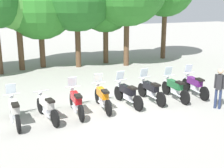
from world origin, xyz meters
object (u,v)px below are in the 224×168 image
object	(u,v)px
motorcycle_1	(47,107)
motorcycle_7	(194,85)
motorcycle_2	(76,101)
tree_3	(39,1)
motorcycle_0	(14,110)
motorcycle_6	(175,88)
tree_5	(106,3)
motorcycle_4	(127,93)
motorcycle_5	(151,90)
tree_2	(17,1)
person_0	(219,85)
motorcycle_3	(102,97)

from	to	relation	value
motorcycle_1	motorcycle_7	distance (m)	6.96
motorcycle_2	tree_3	size ratio (longest dim) A/B	0.33
motorcycle_2	motorcycle_7	distance (m)	5.79
motorcycle_0	motorcycle_7	xyz separation A→B (m)	(8.10, 0.39, 0.00)
motorcycle_2	motorcycle_6	xyz separation A→B (m)	(4.63, 0.14, 0.00)
motorcycle_2	motorcycle_7	size ratio (longest dim) A/B	1.00
motorcycle_2	tree_5	distance (m)	10.67
motorcycle_6	motorcycle_7	xyz separation A→B (m)	(1.16, 0.11, 0.00)
motorcycle_0	motorcycle_2	world-z (taller)	same
motorcycle_1	motorcycle_4	world-z (taller)	motorcycle_4
motorcycle_5	tree_2	size ratio (longest dim) A/B	0.36
tree_2	tree_5	size ratio (longest dim) A/B	1.00
motorcycle_1	motorcycle_5	bearing A→B (deg)	-94.38
motorcycle_1	motorcycle_7	bearing A→B (deg)	-96.28
person_0	tree_5	bearing A→B (deg)	56.62
person_0	motorcycle_5	bearing A→B (deg)	99.93
motorcycle_6	motorcycle_0	bearing A→B (deg)	93.40
motorcycle_3	tree_3	world-z (taller)	tree_3
motorcycle_5	tree_3	size ratio (longest dim) A/B	0.33
motorcycle_3	tree_3	size ratio (longest dim) A/B	0.33
motorcycle_1	motorcycle_6	bearing A→B (deg)	-96.70
motorcycle_3	motorcycle_1	bearing A→B (deg)	101.64
motorcycle_6	tree_5	bearing A→B (deg)	0.95
person_0	tree_2	bearing A→B (deg)	84.44
motorcycle_7	tree_3	distance (m)	11.12
motorcycle_7	motorcycle_1	bearing A→B (deg)	98.07
motorcycle_7	tree_2	bearing A→B (deg)	43.80
motorcycle_7	motorcycle_0	bearing A→B (deg)	97.54
motorcycle_1	motorcycle_7	size ratio (longest dim) A/B	0.99
motorcycle_0	motorcycle_7	size ratio (longest dim) A/B	1.00
motorcycle_6	tree_2	bearing A→B (deg)	34.76
motorcycle_3	motorcycle_6	world-z (taller)	same
tree_3	motorcycle_0	bearing A→B (deg)	-105.45
motorcycle_6	tree_5	xyz separation A→B (m)	(0.02, 8.76, 3.59)
motorcycle_5	person_0	size ratio (longest dim) A/B	1.29
tree_2	tree_5	distance (m)	5.80
motorcycle_5	tree_5	xyz separation A→B (m)	(1.18, 8.63, 3.59)
tree_3	motorcycle_5	bearing A→B (deg)	-70.04
motorcycle_3	person_0	size ratio (longest dim) A/B	1.29
motorcycle_7	person_0	xyz separation A→B (m)	(-0.22, -1.85, 0.48)
tree_3	motorcycle_1	bearing A→B (deg)	-98.63
tree_3	motorcycle_3	bearing A→B (deg)	-84.20
motorcycle_0	motorcycle_6	size ratio (longest dim) A/B	1.00
motorcycle_1	motorcycle_6	size ratio (longest dim) A/B	0.99
motorcycle_3	motorcycle_4	world-z (taller)	same
motorcycle_3	motorcycle_4	xyz separation A→B (m)	(1.15, 0.05, 0.00)
motorcycle_0	tree_5	size ratio (longest dim) A/B	0.36
motorcycle_5	motorcycle_6	bearing A→B (deg)	-99.13
motorcycle_2	motorcycle_3	size ratio (longest dim) A/B	1.00
motorcycle_5	motorcycle_2	bearing A→B (deg)	91.74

